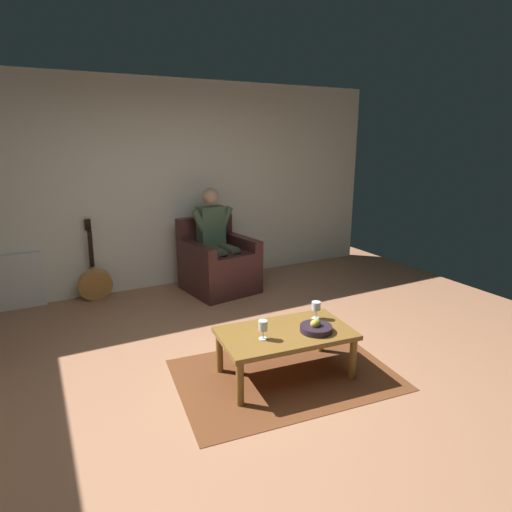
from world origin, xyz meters
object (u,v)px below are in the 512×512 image
(guitar, at_px, (95,282))
(fruit_bowl, at_px, (316,328))
(person_seated, at_px, (216,236))
(coffee_table, at_px, (285,337))
(wine_glass_far, at_px, (263,327))
(armchair, at_px, (218,265))
(wine_glass_near, at_px, (316,307))

(guitar, relative_size, fruit_bowl, 3.78)
(person_seated, bearing_deg, guitar, -21.22)
(coffee_table, relative_size, fruit_bowl, 4.33)
(coffee_table, distance_m, fruit_bowl, 0.26)
(wine_glass_far, relative_size, fruit_bowl, 0.59)
(person_seated, height_order, coffee_table, person_seated)
(armchair, bearing_deg, coffee_table, 72.94)
(armchair, distance_m, guitar, 1.52)
(person_seated, xyz_separation_m, guitar, (1.47, -0.33, -0.48))
(coffee_table, bearing_deg, wine_glass_far, 8.94)
(armchair, relative_size, guitar, 0.94)
(coffee_table, distance_m, guitar, 2.80)
(guitar, relative_size, wine_glass_near, 6.37)
(guitar, bearing_deg, wine_glass_near, 121.58)
(armchair, height_order, wine_glass_near, armchair)
(wine_glass_far, bearing_deg, person_seated, -103.84)
(person_seated, xyz_separation_m, coffee_table, (0.33, 2.23, -0.36))
(armchair, distance_m, wine_glass_far, 2.32)
(wine_glass_near, bearing_deg, fruit_bowl, 54.83)
(armchair, relative_size, wine_glass_near, 6.02)
(armchair, relative_size, person_seated, 0.71)
(armchair, distance_m, wine_glass_near, 2.12)
(armchair, height_order, fruit_bowl, armchair)
(person_seated, bearing_deg, wine_glass_far, 67.59)
(person_seated, relative_size, wine_glass_near, 8.46)
(wine_glass_far, bearing_deg, wine_glass_near, -167.54)
(wine_glass_near, height_order, fruit_bowl, wine_glass_near)
(fruit_bowl, bearing_deg, coffee_table, -28.59)
(guitar, distance_m, fruit_bowl, 3.01)
(armchair, xyz_separation_m, coffee_table, (0.33, 2.20, 0.01))
(person_seated, xyz_separation_m, wine_glass_near, (-0.04, 2.13, -0.20))
(wine_glass_near, bearing_deg, armchair, -89.00)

